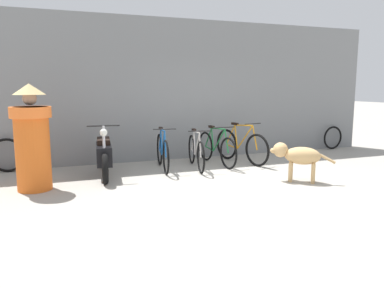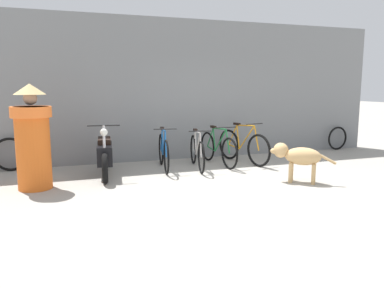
{
  "view_description": "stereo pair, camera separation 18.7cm",
  "coord_description": "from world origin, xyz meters",
  "px_view_note": "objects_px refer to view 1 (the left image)",
  "views": [
    {
      "loc": [
        -3.01,
        -5.39,
        1.72
      ],
      "look_at": [
        -0.62,
        1.09,
        0.65
      ],
      "focal_mm": 35.0,
      "sensor_mm": 36.0,
      "label": 1
    },
    {
      "loc": [
        -2.83,
        -5.46,
        1.72
      ],
      "look_at": [
        -0.62,
        1.09,
        0.65
      ],
      "focal_mm": 35.0,
      "sensor_mm": 36.0,
      "label": 2
    }
  ],
  "objects_px": {
    "bicycle_3": "(241,146)",
    "person_in_robes": "(32,138)",
    "bicycle_2": "(216,148)",
    "stray_dog": "(297,156)",
    "bicycle_1": "(196,152)",
    "motorcycle": "(104,155)",
    "spare_tire_right": "(7,155)",
    "bicycle_0": "(162,152)",
    "spare_tire_left": "(333,138)"
  },
  "relations": [
    {
      "from": "bicycle_2",
      "to": "stray_dog",
      "type": "distance_m",
      "value": 2.03
    },
    {
      "from": "bicycle_2",
      "to": "motorcycle",
      "type": "relative_size",
      "value": 0.94
    },
    {
      "from": "spare_tire_left",
      "to": "bicycle_1",
      "type": "bearing_deg",
      "value": -167.53
    },
    {
      "from": "bicycle_2",
      "to": "stray_dog",
      "type": "xyz_separation_m",
      "value": [
        0.77,
        -1.88,
        0.12
      ]
    },
    {
      "from": "bicycle_3",
      "to": "motorcycle",
      "type": "distance_m",
      "value": 3.09
    },
    {
      "from": "bicycle_3",
      "to": "stray_dog",
      "type": "bearing_deg",
      "value": -10.01
    },
    {
      "from": "bicycle_2",
      "to": "motorcycle",
      "type": "bearing_deg",
      "value": -89.52
    },
    {
      "from": "bicycle_3",
      "to": "person_in_robes",
      "type": "xyz_separation_m",
      "value": [
        -4.3,
        -0.83,
        0.5
      ]
    },
    {
      "from": "spare_tire_left",
      "to": "spare_tire_right",
      "type": "bearing_deg",
      "value": -179.94
    },
    {
      "from": "bicycle_1",
      "to": "bicycle_2",
      "type": "distance_m",
      "value": 0.59
    },
    {
      "from": "bicycle_2",
      "to": "motorcycle",
      "type": "distance_m",
      "value": 2.48
    },
    {
      "from": "motorcycle",
      "to": "spare_tire_right",
      "type": "height_order",
      "value": "motorcycle"
    },
    {
      "from": "person_in_robes",
      "to": "spare_tire_left",
      "type": "distance_m",
      "value": 7.72
    },
    {
      "from": "bicycle_1",
      "to": "bicycle_2",
      "type": "relative_size",
      "value": 0.96
    },
    {
      "from": "spare_tire_right",
      "to": "bicycle_2",
      "type": "bearing_deg",
      "value": -10.15
    },
    {
      "from": "bicycle_3",
      "to": "bicycle_1",
      "type": "bearing_deg",
      "value": -94.59
    },
    {
      "from": "bicycle_1",
      "to": "bicycle_2",
      "type": "bearing_deg",
      "value": 119.66
    },
    {
      "from": "bicycle_1",
      "to": "motorcycle",
      "type": "bearing_deg",
      "value": -79.17
    },
    {
      "from": "person_in_robes",
      "to": "bicycle_2",
      "type": "bearing_deg",
      "value": -174.86
    },
    {
      "from": "bicycle_1",
      "to": "person_in_robes",
      "type": "relative_size",
      "value": 0.93
    },
    {
      "from": "bicycle_1",
      "to": "motorcycle",
      "type": "height_order",
      "value": "motorcycle"
    },
    {
      "from": "motorcycle",
      "to": "stray_dog",
      "type": "bearing_deg",
      "value": 68.96
    },
    {
      "from": "bicycle_1",
      "to": "stray_dog",
      "type": "bearing_deg",
      "value": 48.09
    },
    {
      "from": "bicycle_0",
      "to": "stray_dog",
      "type": "bearing_deg",
      "value": 55.87
    },
    {
      "from": "motorcycle",
      "to": "person_in_robes",
      "type": "xyz_separation_m",
      "value": [
        -1.22,
        -0.58,
        0.47
      ]
    },
    {
      "from": "motorcycle",
      "to": "spare_tire_right",
      "type": "distance_m",
      "value": 2.05
    },
    {
      "from": "bicycle_3",
      "to": "motorcycle",
      "type": "bearing_deg",
      "value": -100.07
    },
    {
      "from": "bicycle_0",
      "to": "spare_tire_left",
      "type": "relative_size",
      "value": 2.55
    },
    {
      "from": "motorcycle",
      "to": "person_in_robes",
      "type": "relative_size",
      "value": 1.02
    },
    {
      "from": "stray_dog",
      "to": "person_in_robes",
      "type": "height_order",
      "value": "person_in_robes"
    },
    {
      "from": "motorcycle",
      "to": "spare_tire_right",
      "type": "relative_size",
      "value": 2.59
    },
    {
      "from": "bicycle_1",
      "to": "stray_dog",
      "type": "height_order",
      "value": "bicycle_1"
    },
    {
      "from": "stray_dog",
      "to": "bicycle_0",
      "type": "bearing_deg",
      "value": -3.78
    },
    {
      "from": "bicycle_2",
      "to": "stray_dog",
      "type": "bearing_deg",
      "value": 17.16
    },
    {
      "from": "bicycle_3",
      "to": "stray_dog",
      "type": "distance_m",
      "value": 1.89
    },
    {
      "from": "bicycle_2",
      "to": "person_in_robes",
      "type": "distance_m",
      "value": 3.81
    },
    {
      "from": "motorcycle",
      "to": "bicycle_2",
      "type": "bearing_deg",
      "value": 101.39
    },
    {
      "from": "bicycle_3",
      "to": "stray_dog",
      "type": "height_order",
      "value": "bicycle_3"
    },
    {
      "from": "bicycle_0",
      "to": "spare_tire_right",
      "type": "relative_size",
      "value": 2.34
    },
    {
      "from": "motorcycle",
      "to": "stray_dog",
      "type": "height_order",
      "value": "motorcycle"
    },
    {
      "from": "bicycle_3",
      "to": "person_in_robes",
      "type": "bearing_deg",
      "value": -93.71
    },
    {
      "from": "spare_tire_right",
      "to": "person_in_robes",
      "type": "bearing_deg",
      "value": -70.22
    },
    {
      "from": "stray_dog",
      "to": "motorcycle",
      "type": "bearing_deg",
      "value": 11.26
    },
    {
      "from": "bicycle_2",
      "to": "spare_tire_right",
      "type": "height_order",
      "value": "bicycle_2"
    },
    {
      "from": "person_in_robes",
      "to": "bicycle_3",
      "type": "bearing_deg",
      "value": -176.56
    },
    {
      "from": "bicycle_1",
      "to": "stray_dog",
      "type": "relative_size",
      "value": 1.7
    },
    {
      "from": "stray_dog",
      "to": "bicycle_3",
      "type": "bearing_deg",
      "value": -47.28
    },
    {
      "from": "stray_dog",
      "to": "spare_tire_right",
      "type": "bearing_deg",
      "value": 10.36
    },
    {
      "from": "bicycle_2",
      "to": "spare_tire_right",
      "type": "relative_size",
      "value": 2.45
    },
    {
      "from": "motorcycle",
      "to": "bicycle_1",
      "type": "bearing_deg",
      "value": 96.94
    }
  ]
}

